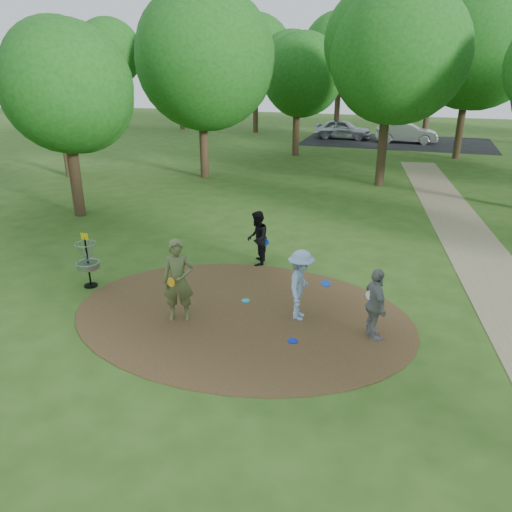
% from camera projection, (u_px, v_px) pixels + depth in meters
% --- Properties ---
extents(ground, '(100.00, 100.00, 0.00)m').
position_uv_depth(ground, '(241.00, 315.00, 12.21)').
color(ground, '#2D5119').
rests_on(ground, ground).
extents(dirt_clearing, '(8.40, 8.40, 0.02)m').
position_uv_depth(dirt_clearing, '(241.00, 314.00, 12.20)').
color(dirt_clearing, '#47301C').
rests_on(dirt_clearing, ground).
extents(parking_lot, '(14.00, 8.00, 0.01)m').
position_uv_depth(parking_lot, '(396.00, 142.00, 38.21)').
color(parking_lot, black).
rests_on(parking_lot, ground).
extents(player_observer_with_disc, '(0.85, 0.70, 2.01)m').
position_uv_depth(player_observer_with_disc, '(178.00, 281.00, 11.66)').
color(player_observer_with_disc, '#5F693C').
rests_on(player_observer_with_disc, ground).
extents(player_throwing_with_disc, '(1.06, 1.14, 1.74)m').
position_uv_depth(player_throwing_with_disc, '(301.00, 285.00, 11.74)').
color(player_throwing_with_disc, '#9AB7E6').
rests_on(player_throwing_with_disc, ground).
extents(player_walking_with_disc, '(0.77, 0.91, 1.67)m').
position_uv_depth(player_walking_with_disc, '(257.00, 238.00, 14.95)').
color(player_walking_with_disc, black).
rests_on(player_walking_with_disc, ground).
extents(player_waiting_with_disc, '(0.82, 1.06, 1.68)m').
position_uv_depth(player_waiting_with_disc, '(375.00, 305.00, 10.87)').
color(player_waiting_with_disc, gray).
rests_on(player_waiting_with_disc, ground).
extents(disc_ground_cyan, '(0.22, 0.22, 0.02)m').
position_uv_depth(disc_ground_cyan, '(246.00, 301.00, 12.86)').
color(disc_ground_cyan, '#18A9C7').
rests_on(disc_ground_cyan, dirt_clearing).
extents(disc_ground_blue, '(0.22, 0.22, 0.02)m').
position_uv_depth(disc_ground_blue, '(293.00, 341.00, 11.01)').
color(disc_ground_blue, '#0B26C4').
rests_on(disc_ground_blue, dirt_clearing).
extents(car_left, '(4.45, 1.92, 1.49)m').
position_uv_depth(car_left, '(343.00, 129.00, 39.43)').
color(car_left, '#B9B9C1').
rests_on(car_left, ground).
extents(car_right, '(4.57, 1.81, 1.48)m').
position_uv_depth(car_right, '(406.00, 133.00, 37.45)').
color(car_right, '#9CA0A3').
rests_on(car_right, ground).
extents(disc_golf_basket, '(0.63, 0.63, 1.54)m').
position_uv_depth(disc_golf_basket, '(87.00, 257.00, 13.44)').
color(disc_golf_basket, black).
rests_on(disc_golf_basket, ground).
extents(tree_ring, '(37.35, 46.25, 9.89)m').
position_uv_depth(tree_ring, '(391.00, 72.00, 18.48)').
color(tree_ring, '#332316').
rests_on(tree_ring, ground).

